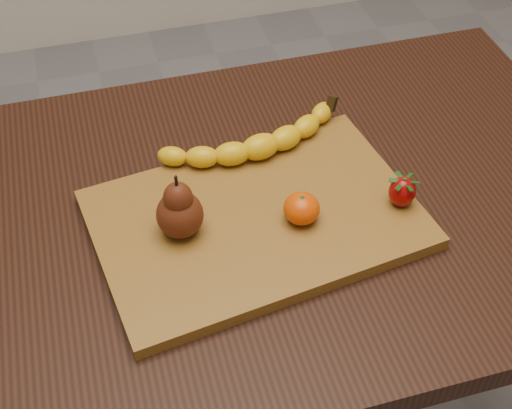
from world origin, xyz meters
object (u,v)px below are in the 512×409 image
object	(u,v)px
cutting_board	(256,219)
mandarin	(302,209)
table	(290,241)
pear	(179,205)

from	to	relation	value
cutting_board	mandarin	distance (m)	0.07
table	pear	distance (m)	0.24
pear	mandarin	xyz separation A→B (m)	(0.17, -0.02, -0.03)
table	cutting_board	bearing A→B (deg)	-150.69
table	pear	bearing A→B (deg)	-167.32
table	cutting_board	world-z (taller)	cutting_board
table	mandarin	xyz separation A→B (m)	(-0.01, -0.06, 0.14)
table	mandarin	bearing A→B (deg)	-96.85
table	cutting_board	distance (m)	0.13
cutting_board	pear	distance (m)	0.12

